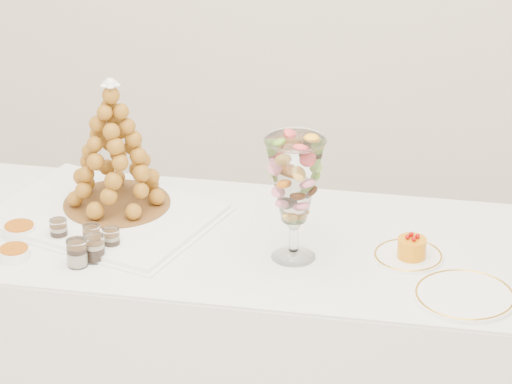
# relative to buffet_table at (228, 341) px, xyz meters

# --- Properties ---
(buffet_table) EXTENTS (1.84, 0.76, 0.70)m
(buffet_table) POSITION_rel_buffet_table_xyz_m (0.00, 0.00, 0.00)
(buffet_table) COLOR white
(buffet_table) RESTS_ON ground
(lace_tray) EXTENTS (0.72, 0.62, 0.02)m
(lace_tray) POSITION_rel_buffet_table_xyz_m (-0.38, 0.06, 0.36)
(lace_tray) COLOR white
(lace_tray) RESTS_ON buffet_table
(macaron_vase) EXTENTS (0.16, 0.16, 0.35)m
(macaron_vase) POSITION_rel_buffet_table_xyz_m (0.20, -0.08, 0.58)
(macaron_vase) COLOR white
(macaron_vase) RESTS_ON buffet_table
(cake_plate) EXTENTS (0.19, 0.19, 0.01)m
(cake_plate) POSITION_rel_buffet_table_xyz_m (0.52, -0.03, 0.35)
(cake_plate) COLOR white
(cake_plate) RESTS_ON buffet_table
(spare_plate) EXTENTS (0.27, 0.27, 0.01)m
(spare_plate) POSITION_rel_buffet_table_xyz_m (0.68, -0.22, 0.35)
(spare_plate) COLOR white
(spare_plate) RESTS_ON buffet_table
(verrine_a) EXTENTS (0.06, 0.06, 0.07)m
(verrine_a) POSITION_rel_buffet_table_xyz_m (-0.46, -0.10, 0.38)
(verrine_a) COLOR white
(verrine_a) RESTS_ON buffet_table
(verrine_b) EXTENTS (0.06, 0.06, 0.07)m
(verrine_b) POSITION_rel_buffet_table_xyz_m (-0.36, -0.12, 0.38)
(verrine_b) COLOR white
(verrine_b) RESTS_ON buffet_table
(verrine_c) EXTENTS (0.05, 0.05, 0.07)m
(verrine_c) POSITION_rel_buffet_table_xyz_m (-0.30, -0.13, 0.38)
(verrine_c) COLOR white
(verrine_c) RESTS_ON buffet_table
(verrine_d) EXTENTS (0.07, 0.07, 0.08)m
(verrine_d) POSITION_rel_buffet_table_xyz_m (-0.37, -0.23, 0.39)
(verrine_d) COLOR white
(verrine_d) RESTS_ON buffet_table
(verrine_e) EXTENTS (0.06, 0.06, 0.08)m
(verrine_e) POSITION_rel_buffet_table_xyz_m (-0.33, -0.19, 0.39)
(verrine_e) COLOR white
(verrine_e) RESTS_ON buffet_table
(ramekin_back) EXTENTS (0.09, 0.09, 0.03)m
(ramekin_back) POSITION_rel_buffet_table_xyz_m (-0.59, -0.09, 0.36)
(ramekin_back) COLOR white
(ramekin_back) RESTS_ON buffet_table
(ramekin_front) EXTENTS (0.09, 0.09, 0.03)m
(ramekin_front) POSITION_rel_buffet_table_xyz_m (-0.56, -0.22, 0.36)
(ramekin_front) COLOR white
(ramekin_front) RESTS_ON buffet_table
(croquembouche) EXTENTS (0.32, 0.32, 0.40)m
(croquembouche) POSITION_rel_buffet_table_xyz_m (-0.35, 0.11, 0.56)
(croquembouche) COLOR brown
(croquembouche) RESTS_ON lace_tray
(mousse_cake) EXTENTS (0.08, 0.08, 0.07)m
(mousse_cake) POSITION_rel_buffet_table_xyz_m (0.53, -0.04, 0.39)
(mousse_cake) COLOR orange
(mousse_cake) RESTS_ON cake_plate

